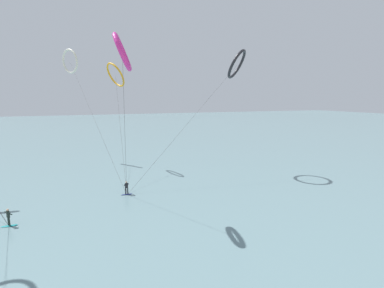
{
  "coord_description": "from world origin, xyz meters",
  "views": [
    {
      "loc": [
        -8.11,
        -1.21,
        11.89
      ],
      "look_at": [
        0.0,
        19.69,
        8.17
      ],
      "focal_mm": 26.29,
      "sensor_mm": 36.0,
      "label": 1
    }
  ],
  "objects_px": {
    "kite_amber": "(115,75)",
    "kite_ivory": "(70,61)",
    "surfer_navy": "(127,189)",
    "surfer_teal": "(9,219)",
    "kite_magenta": "(122,52)",
    "kite_charcoal": "(237,64)"
  },
  "relations": [
    {
      "from": "kite_amber",
      "to": "kite_ivory",
      "type": "bearing_deg",
      "value": 17.92
    },
    {
      "from": "kite_ivory",
      "to": "surfer_navy",
      "type": "bearing_deg",
      "value": 159.32
    },
    {
      "from": "kite_amber",
      "to": "surfer_teal",
      "type": "bearing_deg",
      "value": 127.48
    },
    {
      "from": "kite_magenta",
      "to": "kite_ivory",
      "type": "bearing_deg",
      "value": 24.9
    },
    {
      "from": "surfer_teal",
      "to": "kite_charcoal",
      "type": "relative_size",
      "value": 0.08
    },
    {
      "from": "surfer_teal",
      "to": "kite_amber",
      "type": "distance_m",
      "value": 27.41
    },
    {
      "from": "surfer_navy",
      "to": "kite_magenta",
      "type": "height_order",
      "value": "kite_magenta"
    },
    {
      "from": "surfer_navy",
      "to": "kite_amber",
      "type": "height_order",
      "value": "kite_amber"
    },
    {
      "from": "surfer_navy",
      "to": "kite_ivory",
      "type": "bearing_deg",
      "value": 96.0
    },
    {
      "from": "kite_ivory",
      "to": "kite_amber",
      "type": "relative_size",
      "value": 1.47
    },
    {
      "from": "kite_charcoal",
      "to": "surfer_navy",
      "type": "bearing_deg",
      "value": -31.5
    },
    {
      "from": "surfer_navy",
      "to": "kite_ivory",
      "type": "xyz_separation_m",
      "value": [
        -6.08,
        23.68,
        17.56
      ]
    },
    {
      "from": "surfer_navy",
      "to": "kite_charcoal",
      "type": "relative_size",
      "value": 0.08
    },
    {
      "from": "surfer_navy",
      "to": "kite_magenta",
      "type": "relative_size",
      "value": 0.1
    },
    {
      "from": "surfer_teal",
      "to": "kite_ivory",
      "type": "bearing_deg",
      "value": 139.59
    },
    {
      "from": "kite_magenta",
      "to": "kite_charcoal",
      "type": "relative_size",
      "value": 0.87
    },
    {
      "from": "surfer_navy",
      "to": "kite_ivory",
      "type": "relative_size",
      "value": 0.07
    },
    {
      "from": "kite_magenta",
      "to": "kite_amber",
      "type": "xyz_separation_m",
      "value": [
        1.61,
        20.99,
        -0.5
      ]
    },
    {
      "from": "surfer_navy",
      "to": "kite_amber",
      "type": "bearing_deg",
      "value": 78.11
    },
    {
      "from": "surfer_navy",
      "to": "kite_magenta",
      "type": "bearing_deg",
      "value": -104.94
    },
    {
      "from": "kite_amber",
      "to": "kite_charcoal",
      "type": "xyz_separation_m",
      "value": [
        16.94,
        -9.83,
        1.36
      ]
    },
    {
      "from": "surfer_teal",
      "to": "kite_magenta",
      "type": "xyz_separation_m",
      "value": [
        10.74,
        -1.43,
        15.2
      ]
    }
  ]
}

